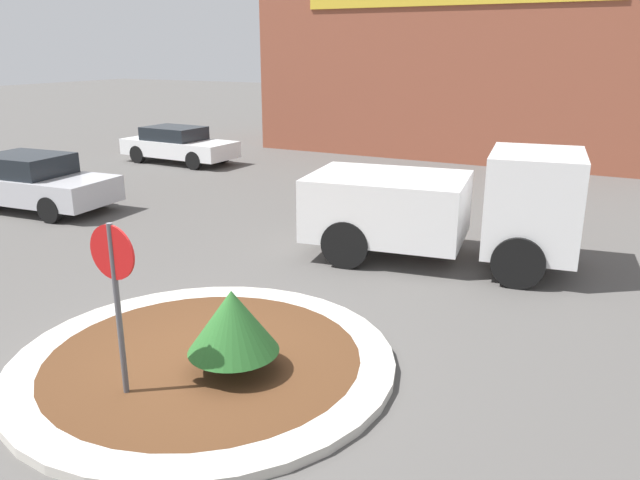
{
  "coord_description": "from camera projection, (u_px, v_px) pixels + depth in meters",
  "views": [
    {
      "loc": [
        4.91,
        -6.01,
        4.14
      ],
      "look_at": [
        0.59,
        2.27,
        1.24
      ],
      "focal_mm": 35.0,
      "sensor_mm": 36.0,
      "label": 1
    }
  ],
  "objects": [
    {
      "name": "storefront_building",
      "position": [
        470.0,
        66.0,
        24.87
      ],
      "size": [
        15.92,
        6.07,
        6.79
      ],
      "color": "brown",
      "rests_on": "ground_plane"
    },
    {
      "name": "stop_sign",
      "position": [
        115.0,
        282.0,
        7.16
      ],
      "size": [
        0.65,
        0.07,
        2.26
      ],
      "color": "#4C4C51",
      "rests_on": "ground_plane"
    },
    {
      "name": "parked_sedan_silver",
      "position": [
        33.0,
        182.0,
        16.4
      ],
      "size": [
        4.48,
        2.21,
        1.46
      ],
      "rotation": [
        0.0,
        0.0,
        0.08
      ],
      "color": "#B7B7BC",
      "rests_on": "ground_plane"
    },
    {
      "name": "utility_truck",
      "position": [
        447.0,
        206.0,
        12.27
      ],
      "size": [
        5.44,
        2.92,
        2.29
      ],
      "rotation": [
        0.0,
        0.0,
        0.14
      ],
      "color": "silver",
      "rests_on": "ground_plane"
    },
    {
      "name": "traffic_island",
      "position": [
        204.0,
        361.0,
        8.46
      ],
      "size": [
        5.18,
        5.18,
        0.13
      ],
      "color": "#BCB7AD",
      "rests_on": "ground_plane"
    },
    {
      "name": "ground_plane",
      "position": [
        204.0,
        365.0,
        8.48
      ],
      "size": [
        120.0,
        120.0,
        0.0
      ],
      "primitive_type": "plane",
      "color": "#514F4C"
    },
    {
      "name": "island_shrub",
      "position": [
        232.0,
        321.0,
        7.86
      ],
      "size": [
        1.17,
        1.17,
        1.11
      ],
      "color": "brown",
      "rests_on": "traffic_island"
    },
    {
      "name": "parked_sedan_white",
      "position": [
        178.0,
        145.0,
        23.12
      ],
      "size": [
        4.43,
        1.9,
        1.32
      ],
      "rotation": [
        0.0,
        0.0,
        -0.04
      ],
      "color": "silver",
      "rests_on": "ground_plane"
    }
  ]
}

